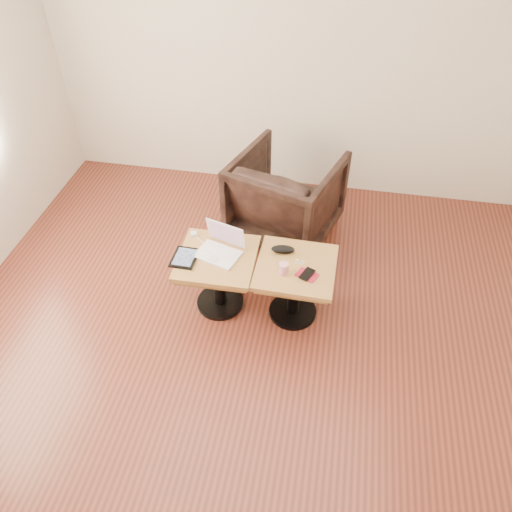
% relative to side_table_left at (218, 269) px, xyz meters
% --- Properties ---
extents(room_shell, '(4.52, 4.52, 2.71)m').
position_rel_side_table_left_xyz_m(room_shell, '(0.35, -0.52, 0.98)').
color(room_shell, '#492117').
rests_on(room_shell, ground).
extents(side_table_left, '(0.55, 0.55, 0.49)m').
position_rel_side_table_left_xyz_m(side_table_left, '(0.00, 0.00, 0.00)').
color(side_table_left, black).
rests_on(side_table_left, ground).
extents(side_table_right, '(0.55, 0.55, 0.49)m').
position_rel_side_table_left_xyz_m(side_table_right, '(0.56, 0.01, 0.00)').
color(side_table_right, black).
rests_on(side_table_right, ground).
extents(laptop, '(0.36, 0.32, 0.21)m').
position_rel_side_table_left_xyz_m(laptop, '(0.02, 0.05, 0.17)').
color(laptop, white).
rests_on(laptop, side_table_left).
extents(tablet, '(0.17, 0.22, 0.02)m').
position_rel_side_table_left_xyz_m(tablet, '(-0.22, -0.06, 0.13)').
color(tablet, black).
rests_on(tablet, side_table_left).
extents(charging_adapter, '(0.05, 0.05, 0.03)m').
position_rel_side_table_left_xyz_m(charging_adapter, '(-0.22, 0.19, 0.14)').
color(charging_adapter, white).
rests_on(charging_adapter, side_table_left).
extents(glasses_case, '(0.17, 0.09, 0.05)m').
position_rel_side_table_left_xyz_m(glasses_case, '(0.45, 0.13, 0.15)').
color(glasses_case, black).
rests_on(glasses_case, side_table_right).
extents(striped_cup, '(0.08, 0.08, 0.08)m').
position_rel_side_table_left_xyz_m(striped_cup, '(0.48, -0.08, 0.17)').
color(striped_cup, '#CA3263').
rests_on(striped_cup, side_table_right).
extents(earbuds_tangle, '(0.07, 0.05, 0.01)m').
position_rel_side_table_left_xyz_m(earbuds_tangle, '(0.58, 0.04, 0.13)').
color(earbuds_tangle, white).
rests_on(earbuds_tangle, side_table_right).
extents(phone_on_sleeve, '(0.17, 0.14, 0.02)m').
position_rel_side_table_left_xyz_m(phone_on_sleeve, '(0.64, -0.07, 0.13)').
color(phone_on_sleeve, maroon).
rests_on(phone_on_sleeve, side_table_right).
extents(armchair, '(1.02, 1.04, 0.75)m').
position_rel_side_table_left_xyz_m(armchair, '(0.36, 0.95, 0.01)').
color(armchair, black).
rests_on(armchair, ground).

